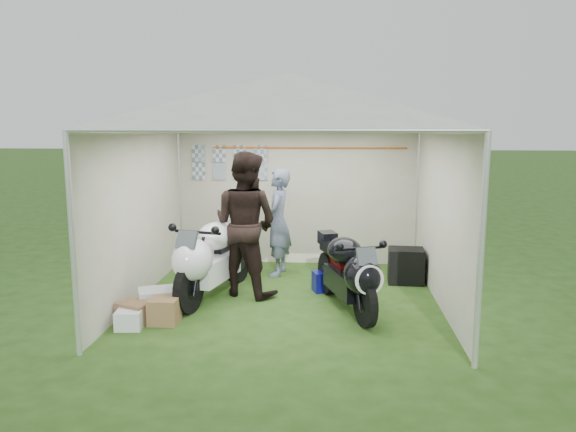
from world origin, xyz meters
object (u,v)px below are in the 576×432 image
object	(u,v)px
motorcycle_white	(211,256)
crate_0	(158,301)
crate_3	(135,312)
equipment_box	(406,266)
motorcycle_black	(349,271)
person_blue_jacket	(278,222)
crate_1	(164,310)
paddock_stand	(327,281)
canopy_tent	(287,106)
crate_2	(129,320)
person_dark_jacket	(245,224)

from	to	relation	value
motorcycle_white	crate_0	size ratio (longest dim) A/B	4.52
crate_3	equipment_box	bearing A→B (deg)	29.68
motorcycle_black	person_blue_jacket	bearing A→B (deg)	103.87
crate_1	paddock_stand	bearing A→B (deg)	36.48
canopy_tent	crate_0	bearing A→B (deg)	-155.55
crate_2	crate_1	bearing A→B (deg)	33.68
crate_1	motorcycle_black	bearing A→B (deg)	14.93
canopy_tent	motorcycle_black	xyz separation A→B (m)	(0.81, -0.46, -2.04)
canopy_tent	crate_2	distance (m)	3.28
person_dark_jacket	crate_3	distance (m)	1.91
canopy_tent	crate_3	world-z (taller)	canopy_tent
motorcycle_white	crate_2	world-z (taller)	motorcycle_white
motorcycle_white	canopy_tent	bearing A→B (deg)	18.03
paddock_stand	equipment_box	size ratio (longest dim) A/B	0.73
crate_2	crate_3	bearing A→B (deg)	91.28
crate_0	crate_1	distance (m)	0.37
paddock_stand	person_dark_jacket	size ratio (longest dim) A/B	0.19
crate_1	motorcycle_white	bearing A→B (deg)	69.31
motorcycle_white	equipment_box	distance (m)	2.91
motorcycle_black	person_dark_jacket	world-z (taller)	person_dark_jacket
motorcycle_black	equipment_box	bearing A→B (deg)	37.91
crate_0	crate_3	distance (m)	0.40
paddock_stand	person_dark_jacket	bearing A→B (deg)	-169.53
canopy_tent	motorcycle_white	bearing A→B (deg)	-176.13
canopy_tent	motorcycle_black	bearing A→B (deg)	-29.52
canopy_tent	crate_3	size ratio (longest dim) A/B	14.66
crate_2	equipment_box	bearing A→B (deg)	32.15
motorcycle_black	crate_0	world-z (taller)	motorcycle_black
person_blue_jacket	equipment_box	xyz separation A→B (m)	(1.94, -0.31, -0.58)
equipment_box	crate_3	distance (m)	3.97
motorcycle_white	crate_0	world-z (taller)	motorcycle_white
crate_2	motorcycle_black	bearing A→B (deg)	17.82
person_blue_jacket	crate_1	bearing A→B (deg)	-20.71
crate_2	person_blue_jacket	bearing A→B (deg)	58.77
person_dark_jacket	equipment_box	size ratio (longest dim) A/B	3.84
equipment_box	crate_2	distance (m)	4.07
crate_1	crate_2	bearing A→B (deg)	-146.32
paddock_stand	crate_2	distance (m)	2.81
canopy_tent	motorcycle_white	distance (m)	2.24
person_dark_jacket	crate_2	world-z (taller)	person_dark_jacket
motorcycle_white	crate_1	world-z (taller)	motorcycle_white
motorcycle_black	crate_0	bearing A→B (deg)	167.70
equipment_box	crate_1	xyz separation A→B (m)	(-3.10, -1.93, -0.11)
crate_2	crate_0	bearing A→B (deg)	73.16
crate_1	crate_3	bearing A→B (deg)	-174.62
person_blue_jacket	crate_2	world-z (taller)	person_blue_jacket
equipment_box	crate_2	size ratio (longest dim) A/B	1.74
paddock_stand	crate_0	size ratio (longest dim) A/B	0.81
motorcycle_black	paddock_stand	xyz separation A→B (m)	(-0.28, 0.83, -0.39)
crate_0	crate_2	xyz separation A→B (m)	(-0.17, -0.56, -0.05)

